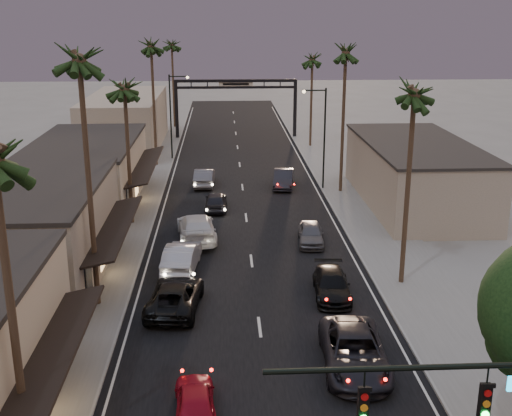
{
  "coord_description": "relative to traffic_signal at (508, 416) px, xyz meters",
  "views": [
    {
      "loc": [
        -1.71,
        -10.14,
        15.26
      ],
      "look_at": [
        0.47,
        31.38,
        2.5
      ],
      "focal_mm": 45.0,
      "sensor_mm": 36.0,
      "label": 1
    }
  ],
  "objects": [
    {
      "name": "palm_ld",
      "position": [
        -14.29,
        51.0,
        7.33
      ],
      "size": [
        3.2,
        3.2,
        14.2
      ],
      "color": "#38281C",
      "rests_on": "ground"
    },
    {
      "name": "palm_rb",
      "position": [
        2.91,
        40.0,
        7.33
      ],
      "size": [
        3.2,
        3.2,
        14.2
      ],
      "color": "#38281C",
      "rests_on": "ground"
    },
    {
      "name": "palm_ra",
      "position": [
        2.91,
        20.0,
        6.36
      ],
      "size": [
        3.2,
        3.2,
        13.2
      ],
      "color": "#38281C",
      "rests_on": "ground"
    },
    {
      "name": "oncoming_white",
      "position": [
        -9.33,
        28.27,
        -4.19
      ],
      "size": [
        3.18,
        6.39,
        1.78
      ],
      "primitive_type": "imported",
      "rotation": [
        0.0,
        0.0,
        3.25
      ],
      "color": "silver",
      "rests_on": "ground"
    },
    {
      "name": "curbside_black",
      "position": [
        -1.45,
        18.48,
        -4.39
      ],
      "size": [
        2.23,
        4.86,
        1.38
      ],
      "primitive_type": "imported",
      "rotation": [
        0.0,
        0.0,
        -0.07
      ],
      "color": "black",
      "rests_on": "ground"
    },
    {
      "name": "curbside_far",
      "position": [
        -1.98,
        41.84,
        -4.29
      ],
      "size": [
        2.28,
        4.97,
        1.58
      ],
      "primitive_type": "imported",
      "rotation": [
        0.0,
        0.0,
        -0.13
      ],
      "color": "black",
      "rests_on": "ground"
    },
    {
      "name": "streetlight_right",
      "position": [
        1.23,
        41.0,
        0.25
      ],
      "size": [
        2.13,
        0.3,
        9.0
      ],
      "color": "black",
      "rests_on": "ground"
    },
    {
      "name": "curbside_grey",
      "position": [
        -1.49,
        27.02,
        -4.37
      ],
      "size": [
        2.0,
        4.28,
        1.42
      ],
      "primitive_type": "imported",
      "rotation": [
        0.0,
        0.0,
        -0.08
      ],
      "color": "#535358",
      "rests_on": "ground"
    },
    {
      "name": "storefront_far",
      "position": [
        -18.69,
        38.0,
        -2.58
      ],
      "size": [
        8.0,
        16.0,
        5.0
      ],
      "primitive_type": "cube",
      "color": "#C5B297",
      "rests_on": "ground"
    },
    {
      "name": "road",
      "position": [
        -5.69,
        41.0,
        -5.08
      ],
      "size": [
        14.0,
        120.0,
        0.02
      ],
      "primitive_type": "cube",
      "color": "black",
      "rests_on": "ground"
    },
    {
      "name": "oncoming_dgrey",
      "position": [
        -8.03,
        35.24,
        -4.36
      ],
      "size": [
        1.82,
        4.28,
        1.44
      ],
      "primitive_type": "imported",
      "rotation": [
        0.0,
        0.0,
        3.12
      ],
      "color": "black",
      "rests_on": "ground"
    },
    {
      "name": "streetlight_left",
      "position": [
        -12.61,
        54.0,
        0.25
      ],
      "size": [
        2.13,
        0.3,
        9.0
      ],
      "color": "black",
      "rests_on": "ground"
    },
    {
      "name": "storefront_mid",
      "position": [
        -18.69,
        22.0,
        -2.33
      ],
      "size": [
        8.0,
        14.0,
        5.5
      ],
      "primitive_type": "cube",
      "color": "gray",
      "rests_on": "ground"
    },
    {
      "name": "palm_lc",
      "position": [
        -14.29,
        32.0,
        5.39
      ],
      "size": [
        3.2,
        3.2,
        12.2
      ],
      "color": "#38281C",
      "rests_on": "ground"
    },
    {
      "name": "arch",
      "position": [
        -5.69,
        66.0,
        0.45
      ],
      "size": [
        15.2,
        0.4,
        7.27
      ],
      "color": "black",
      "rests_on": "ground"
    },
    {
      "name": "ground",
      "position": [
        -5.69,
        36.0,
        -5.08
      ],
      "size": [
        200.0,
        200.0,
        0.0
      ],
      "primitive_type": "plane",
      "color": "slate",
      "rests_on": "ground"
    },
    {
      "name": "building_right",
      "position": [
        8.31,
        36.0,
        -2.58
      ],
      "size": [
        8.0,
        18.0,
        5.0
      ],
      "primitive_type": "cube",
      "color": "gray",
      "rests_on": "ground"
    },
    {
      "name": "oncoming_red",
      "position": [
        -8.64,
        7.81,
        -4.41
      ],
      "size": [
        1.85,
        4.03,
        1.34
      ],
      "primitive_type": "imported",
      "rotation": [
        0.0,
        0.0,
        3.21
      ],
      "color": "maroon",
      "rests_on": "ground"
    },
    {
      "name": "sidewalk_right",
      "position": [
        3.81,
        48.0,
        -5.02
      ],
      "size": [
        5.0,
        92.0,
        0.12
      ],
      "primitive_type": "cube",
      "color": "slate",
      "rests_on": "ground"
    },
    {
      "name": "palm_far",
      "position": [
        -13.99,
        74.0,
        6.36
      ],
      "size": [
        3.2,
        3.2,
        13.2
      ],
      "color": "#38281C",
      "rests_on": "ground"
    },
    {
      "name": "sidewalk_left",
      "position": [
        -15.19,
        48.0,
        -5.02
      ],
      "size": [
        5.0,
        92.0,
        0.12
      ],
      "primitive_type": "cube",
      "color": "slate",
      "rests_on": "ground"
    },
    {
      "name": "curbside_near",
      "position": [
        -1.71,
        10.9,
        -4.25
      ],
      "size": [
        3.12,
        6.15,
        1.67
      ],
      "primitive_type": "imported",
      "rotation": [
        0.0,
        0.0,
        -0.06
      ],
      "color": "black",
      "rests_on": "ground"
    },
    {
      "name": "oncoming_grey_far",
      "position": [
        -9.15,
        42.74,
        -4.28
      ],
      "size": [
        1.87,
        4.9,
        1.59
      ],
      "primitive_type": "imported",
      "rotation": [
        0.0,
        0.0,
        3.1
      ],
      "color": "#56565C",
      "rests_on": "ground"
    },
    {
      "name": "traffic_signal",
      "position": [
        0.0,
        0.0,
        0.0
      ],
      "size": [
        8.51,
        0.22,
        7.8
      ],
      "color": "black",
      "rests_on": "ground"
    },
    {
      "name": "storefront_dist",
      "position": [
        -18.69,
        61.0,
        -2.08
      ],
      "size": [
        8.0,
        20.0,
        6.0
      ],
      "primitive_type": "cube",
      "color": "gray",
      "rests_on": "ground"
    },
    {
      "name": "oncoming_pickup",
      "position": [
        -10.07,
        17.27,
        -4.3
      ],
      "size": [
        3.15,
        5.84,
        1.56
      ],
      "primitive_type": "imported",
      "rotation": [
        0.0,
        0.0,
        3.04
      ],
      "color": "black",
      "rests_on": "ground"
    },
    {
      "name": "oncoming_silver",
      "position": [
        -10.03,
        22.77,
        -4.22
      ],
      "size": [
        2.34,
        5.36,
        1.72
      ],
      "primitive_type": "imported",
      "rotation": [
        0.0,
        0.0,
        3.04
      ],
      "color": "#A3A3A8",
      "rests_on": "ground"
    },
    {
      "name": "palm_lb",
      "position": [
        -14.29,
        18.0,
        8.3
      ],
      "size": [
        3.2,
        3.2,
        15.2
      ],
      "color": "#38281C",
      "rests_on": "ground"
    },
    {
      "name": "palm_rc",
      "position": [
        2.91,
        60.0,
        5.39
      ],
      "size": [
        3.2,
        3.2,
        12.2
      ],
      "color": "#38281C",
      "rests_on": "ground"
    }
  ]
}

